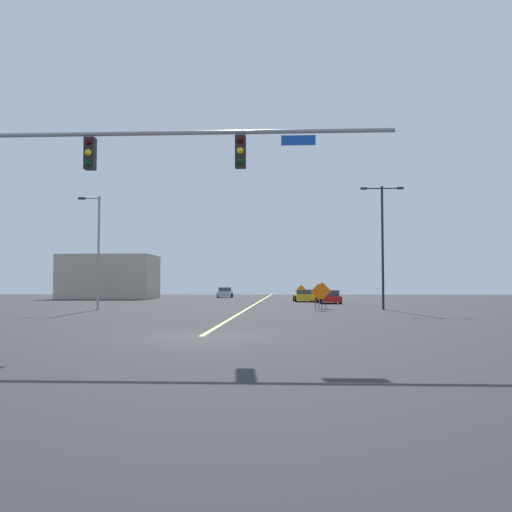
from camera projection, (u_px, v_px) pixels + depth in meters
The scene contains 12 objects.
ground at pixel (201, 336), 17.97m from camera, with size 186.28×186.28×0.00m, color #2D2D30.
road_centre_stripe at pixel (263, 299), 69.58m from camera, with size 0.16×103.49×0.01m.
traffic_signal_assembly at pixel (95, 171), 18.43m from camera, with size 14.87×0.44×6.92m.
street_lamp_near_left at pixel (383, 237), 39.02m from camera, with size 2.95×0.24×8.51m.
street_lamp_near_right at pixel (97, 247), 38.56m from camera, with size 1.52×0.24×7.76m.
construction_sign_median_far at pixel (301, 291), 63.39m from camera, with size 1.13×0.15×1.77m.
construction_sign_median_near at pixel (322, 292), 41.21m from camera, with size 1.29×0.06×1.90m.
construction_sign_right_lane at pixel (319, 293), 37.97m from camera, with size 1.11×0.11×1.78m.
car_red_passing at pixel (329, 297), 52.74m from camera, with size 2.16×4.60×1.22m.
car_yellow_approaching at pixel (304, 296), 58.74m from camera, with size 2.25×4.31×1.25m.
car_silver_near at pixel (225, 293), 79.98m from camera, with size 2.25×3.91×1.43m.
roadside_building_west at pixel (109, 277), 74.06m from camera, with size 11.78×7.76×5.66m.
Camera 1 is at (2.66, -17.97, 1.59)m, focal length 39.80 mm.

